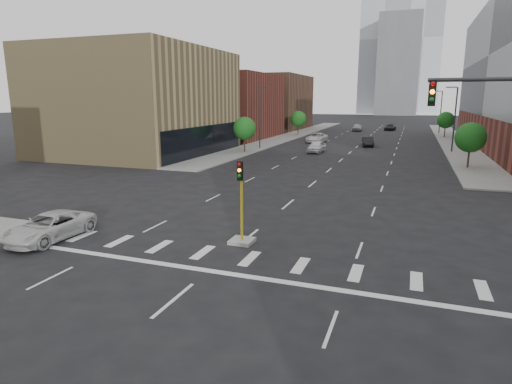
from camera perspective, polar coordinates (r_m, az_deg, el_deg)
The scene contains 23 objects.
ground at distance 15.59m, azimuth -14.85°, elevation -16.84°, with size 400.00×400.00×0.00m, color black.
sidewalk_left_far at distance 88.41m, azimuth 4.82°, elevation 7.52°, with size 5.00×92.00×0.15m, color gray.
sidewalk_right_far at distance 85.63m, azimuth 24.70°, elevation 6.28°, with size 5.00×92.00×0.15m, color gray.
building_left_mid at distance 62.20m, azimuth -15.22°, elevation 11.50°, with size 20.00×24.00×14.00m, color #A18B5B.
building_left_far_a at distance 84.85m, azimuth -4.90°, elevation 11.33°, with size 20.00×22.00×12.00m, color brown.
building_left_far_b at distance 108.99m, azimuth 0.95°, elevation 11.85°, with size 20.00×24.00×13.00m, color brown.
tower_left at distance 233.21m, azimuth 16.79°, elevation 18.66°, with size 22.00×22.00×70.00m, color #B2B7BC.
tower_right at distance 272.97m, azimuth 21.38°, elevation 18.41°, with size 20.00×20.00×80.00m, color #B2B7BC.
tower_mid at distance 211.67m, azimuth 18.46°, elevation 15.70°, with size 18.00×18.00×44.00m, color slate.
median_traffic_signal at distance 22.52m, azimuth -1.94°, elevation -4.47°, with size 1.20×1.20×4.40m.
streetlight_right_a at distance 66.28m, azimuth 24.92°, elevation 9.10°, with size 1.60×0.22×9.07m.
streetlight_right_b at distance 101.19m, azimuth 23.37°, elevation 9.98°, with size 1.60×0.22×9.07m.
streetlight_left at distance 64.74m, azimuth 0.60°, elevation 10.18°, with size 1.60×0.22×9.07m.
tree_left_near at distance 60.35m, azimuth -1.54°, elevation 8.48°, with size 3.20×3.20×4.85m.
tree_left_far at distance 88.90m, azimuth 5.66°, elevation 9.68°, with size 3.20×3.20×4.85m.
tree_right_near at distance 51.53m, azimuth 26.70°, elevation 6.50°, with size 3.20×3.20×4.85m.
tree_right_far at distance 91.31m, azimuth 23.98°, elevation 8.76°, with size 3.20×3.20×4.85m.
car_near_left at distance 61.27m, azimuth 8.08°, elevation 6.00°, with size 1.94×4.82×1.64m, color silver.
car_mid_right at distance 70.89m, azimuth 14.67°, elevation 6.53°, with size 1.62×4.64×1.53m, color black.
car_far_left at distance 75.51m, azimuth 8.11°, elevation 7.18°, with size 2.70×5.86×1.63m, color silver.
car_deep_right at distance 108.02m, azimuth 17.46°, elevation 8.24°, with size 2.11×5.19×1.51m, color black.
car_distant at distance 103.68m, azimuth 13.36°, elevation 8.37°, with size 1.98×4.93×1.68m, color #A5A5A9.
parked_minivan at distance 25.74m, azimuth -25.79°, elevation -4.18°, with size 2.37×5.14×1.43m, color silver.
Camera 1 is at (8.07, -11.02, 7.50)m, focal length 30.00 mm.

